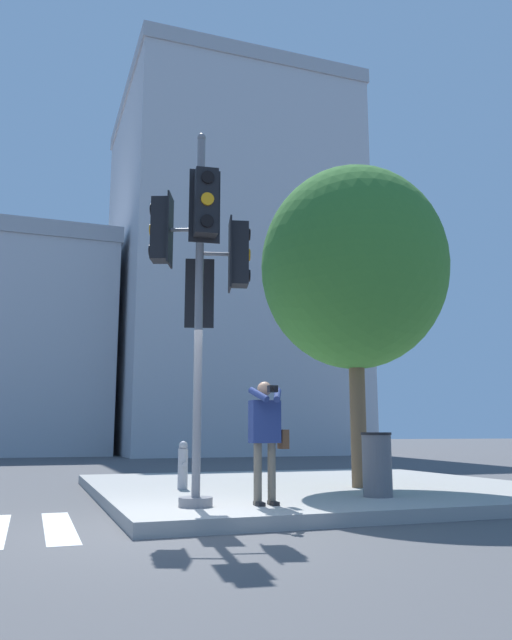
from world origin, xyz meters
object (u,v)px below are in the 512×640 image
person_photographer (266,431)px  street_tree (354,268)px  trash_bin (377,464)px  fire_hydrant (183,465)px  traffic_signal_pole (201,270)px

person_photographer → street_tree: size_ratio=0.28×
street_tree → trash_bin: size_ratio=6.17×
person_photographer → fire_hydrant: (-0.53, 2.63, -0.58)m
street_tree → fire_hydrant: size_ratio=7.31×
fire_hydrant → trash_bin: bearing=-41.8°
fire_hydrant → person_photographer: bearing=-78.7°
traffic_signal_pole → person_photographer: 2.39m
fire_hydrant → street_tree: bearing=-13.5°
person_photographer → fire_hydrant: person_photographer is taller
fire_hydrant → trash_bin: 3.32m
person_photographer → fire_hydrant: size_ratio=2.04×
trash_bin → street_tree: bearing=70.7°
street_tree → fire_hydrant: bearing=166.5°
person_photographer → street_tree: (2.47, 1.91, 2.98)m
street_tree → trash_bin: bearing=-109.3°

